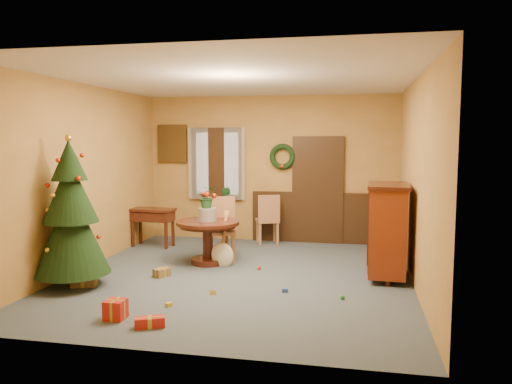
% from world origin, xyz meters
% --- Properties ---
extents(room_envelope, '(5.50, 5.50, 5.50)m').
position_xyz_m(room_envelope, '(0.21, 2.70, 1.12)').
color(room_envelope, '#34434C').
rests_on(room_envelope, ground).
extents(dining_table, '(1.03, 1.03, 0.71)m').
position_xyz_m(dining_table, '(-0.68, 0.65, 0.50)').
color(dining_table, black).
rests_on(dining_table, floor).
extents(urn, '(0.29, 0.29, 0.21)m').
position_xyz_m(urn, '(-0.68, 0.65, 0.82)').
color(urn, slate).
rests_on(urn, dining_table).
extents(centerpiece_plant, '(0.32, 0.28, 0.36)m').
position_xyz_m(centerpiece_plant, '(-0.68, 0.65, 1.10)').
color(centerpiece_plant, '#1E4C23').
rests_on(centerpiece_plant, urn).
extents(chair_near, '(0.57, 0.57, 1.06)m').
position_xyz_m(chair_near, '(-0.53, 0.98, 0.57)').
color(chair_near, '#98663D').
rests_on(chair_near, floor).
extents(chair_far, '(0.54, 0.54, 0.98)m').
position_xyz_m(chair_far, '(0.02, 2.37, 0.52)').
color(chair_far, '#98663D').
rests_on(chair_far, floor).
extents(guitar, '(0.37, 0.56, 0.85)m').
position_xyz_m(guitar, '(-0.41, 0.55, 0.43)').
color(guitar, beige).
rests_on(guitar, floor).
extents(plant_stand, '(0.29, 0.29, 0.74)m').
position_xyz_m(plant_stand, '(-0.79, 2.20, 0.46)').
color(plant_stand, black).
rests_on(plant_stand, floor).
extents(stand_plant, '(0.25, 0.22, 0.39)m').
position_xyz_m(stand_plant, '(-0.79, 2.20, 0.93)').
color(stand_plant, '#19471E').
rests_on(stand_plant, plant_stand).
extents(christmas_tree, '(1.02, 1.02, 2.10)m').
position_xyz_m(christmas_tree, '(-2.14, -0.95, 1.00)').
color(christmas_tree, '#382111').
rests_on(christmas_tree, floor).
extents(writing_desk, '(0.86, 0.48, 0.73)m').
position_xyz_m(writing_desk, '(-2.10, 1.72, 0.55)').
color(writing_desk, black).
rests_on(writing_desk, floor).
extents(sideboard, '(0.62, 1.11, 1.39)m').
position_xyz_m(sideboard, '(2.15, 0.37, 0.75)').
color(sideboard, '#631C0B').
rests_on(sideboard, floor).
extents(gift_a, '(0.39, 0.34, 0.18)m').
position_xyz_m(gift_a, '(-2.02, -0.90, 0.09)').
color(gift_a, brown).
rests_on(gift_a, floor).
extents(gift_b, '(0.23, 0.23, 0.22)m').
position_xyz_m(gift_b, '(-0.97, -2.01, 0.11)').
color(gift_b, '#A51C16').
rests_on(gift_b, floor).
extents(gift_c, '(0.25, 0.28, 0.13)m').
position_xyz_m(gift_c, '(-1.13, -0.24, 0.06)').
color(gift_c, brown).
rests_on(gift_c, floor).
extents(gift_d, '(0.35, 0.25, 0.12)m').
position_xyz_m(gift_d, '(-0.49, -2.17, 0.06)').
color(gift_d, '#A51C16').
rests_on(gift_d, floor).
extents(toy_a, '(0.09, 0.06, 0.05)m').
position_xyz_m(toy_a, '(0.78, -0.64, 0.03)').
color(toy_a, '#254BA2').
rests_on(toy_a, floor).
extents(toy_b, '(0.06, 0.06, 0.06)m').
position_xyz_m(toy_b, '(1.54, -0.80, 0.03)').
color(toy_b, '#238230').
rests_on(toy_b, floor).
extents(toy_c, '(0.08, 0.09, 0.05)m').
position_xyz_m(toy_c, '(-0.53, -1.49, 0.03)').
color(toy_c, gold).
rests_on(toy_c, floor).
extents(toy_d, '(0.06, 0.06, 0.06)m').
position_xyz_m(toy_d, '(0.22, 0.42, 0.03)').
color(toy_d, red).
rests_on(toy_d, floor).
extents(toy_e, '(0.09, 0.07, 0.05)m').
position_xyz_m(toy_e, '(-0.14, -0.93, 0.03)').
color(toy_e, yellow).
rests_on(toy_e, floor).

